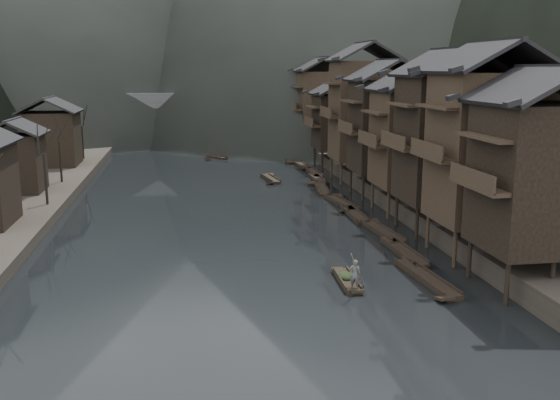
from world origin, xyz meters
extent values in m
plane|color=black|center=(0.00, 0.00, 0.00)|extent=(300.00, 300.00, 0.00)
cube|color=#2D2823|center=(35.00, 40.00, 0.90)|extent=(40.00, 200.00, 1.80)
cylinder|color=black|center=(14.20, -10.40, 1.30)|extent=(0.30, 0.30, 2.90)
cylinder|color=black|center=(14.20, -5.60, 1.30)|extent=(0.30, 0.30, 2.90)
cylinder|color=black|center=(16.95, -10.40, 1.30)|extent=(0.30, 0.30, 2.90)
cylinder|color=black|center=(16.95, -5.60, 1.30)|extent=(0.30, 0.30, 2.90)
cube|color=black|center=(17.30, -8.00, 6.93)|extent=(7.00, 6.00, 8.67)
cube|color=#30251A|center=(13.30, -8.00, 6.50)|extent=(1.20, 5.70, 0.25)
cylinder|color=#30251A|center=(14.20, -3.40, 1.30)|extent=(0.30, 0.30, 2.90)
cylinder|color=#30251A|center=(14.20, 1.40, 1.30)|extent=(0.30, 0.30, 2.90)
cylinder|color=#30251A|center=(16.95, -3.40, 1.30)|extent=(0.30, 0.30, 2.90)
cylinder|color=#30251A|center=(16.95, 1.40, 1.30)|extent=(0.30, 0.30, 2.90)
cube|color=#30251A|center=(17.30, -1.00, 7.78)|extent=(7.00, 6.00, 10.36)
cube|color=#30251A|center=(13.30, -1.00, 7.26)|extent=(1.20, 5.70, 0.25)
cylinder|color=black|center=(14.20, 3.60, 1.30)|extent=(0.30, 0.30, 2.90)
cylinder|color=black|center=(14.20, 8.40, 1.30)|extent=(0.30, 0.30, 2.90)
cylinder|color=black|center=(16.95, 3.60, 1.30)|extent=(0.30, 0.30, 2.90)
cylinder|color=black|center=(16.95, 8.40, 1.30)|extent=(0.30, 0.30, 2.90)
cube|color=black|center=(17.30, 6.00, 7.63)|extent=(7.00, 6.00, 10.06)
cube|color=#30251A|center=(13.30, 6.00, 7.13)|extent=(1.20, 5.70, 0.25)
cylinder|color=#30251A|center=(14.20, 10.60, 1.30)|extent=(0.30, 0.30, 2.90)
cylinder|color=#30251A|center=(14.20, 15.40, 1.30)|extent=(0.30, 0.30, 2.90)
cylinder|color=#30251A|center=(16.95, 10.60, 1.30)|extent=(0.30, 0.30, 2.90)
cylinder|color=#30251A|center=(16.95, 15.40, 1.30)|extent=(0.30, 0.30, 2.90)
cube|color=#30251A|center=(17.30, 13.00, 6.93)|extent=(7.00, 6.00, 8.65)
cube|color=#30251A|center=(13.30, 13.00, 6.49)|extent=(1.20, 5.70, 0.25)
cylinder|color=black|center=(14.20, 18.60, 1.30)|extent=(0.30, 0.30, 2.90)
cylinder|color=black|center=(14.20, 23.40, 1.30)|extent=(0.30, 0.30, 2.90)
cylinder|color=black|center=(16.95, 18.60, 1.30)|extent=(0.30, 0.30, 2.90)
cylinder|color=black|center=(16.95, 23.40, 1.30)|extent=(0.30, 0.30, 2.90)
cube|color=black|center=(17.30, 21.00, 7.29)|extent=(7.00, 6.00, 9.39)
cube|color=#30251A|center=(13.30, 21.00, 6.82)|extent=(1.20, 5.70, 0.25)
cylinder|color=#30251A|center=(14.20, 27.60, 1.30)|extent=(0.30, 0.30, 2.90)
cylinder|color=#30251A|center=(14.20, 32.40, 1.30)|extent=(0.30, 0.30, 2.90)
cylinder|color=#30251A|center=(16.95, 27.60, 1.30)|extent=(0.30, 0.30, 2.90)
cylinder|color=#30251A|center=(16.95, 32.40, 1.30)|extent=(0.30, 0.30, 2.90)
cube|color=#30251A|center=(17.30, 30.00, 8.32)|extent=(7.00, 6.00, 11.45)
cube|color=#30251A|center=(13.30, 30.00, 7.75)|extent=(1.20, 5.70, 0.25)
cylinder|color=black|center=(14.20, 37.60, 1.30)|extent=(0.30, 0.30, 2.90)
cylinder|color=black|center=(14.20, 42.40, 1.30)|extent=(0.30, 0.30, 2.90)
cylinder|color=black|center=(16.95, 37.60, 1.30)|extent=(0.30, 0.30, 2.90)
cylinder|color=black|center=(16.95, 42.40, 1.30)|extent=(0.30, 0.30, 2.90)
cube|color=black|center=(17.30, 40.00, 6.20)|extent=(7.00, 6.00, 7.21)
cube|color=#30251A|center=(13.30, 40.00, 5.84)|extent=(1.20, 5.70, 0.25)
cylinder|color=#30251A|center=(14.20, 49.60, 1.30)|extent=(0.30, 0.30, 2.90)
cylinder|color=#30251A|center=(14.20, 54.40, 1.30)|extent=(0.30, 0.30, 2.90)
cylinder|color=#30251A|center=(16.95, 49.60, 1.30)|extent=(0.30, 0.30, 2.90)
cylinder|color=#30251A|center=(16.95, 54.40, 1.30)|extent=(0.30, 0.30, 2.90)
cube|color=#30251A|center=(17.30, 52.00, 7.66)|extent=(7.00, 6.00, 10.12)
cube|color=#30251A|center=(13.30, 52.00, 7.16)|extent=(1.20, 5.70, 0.25)
cube|color=black|center=(-20.50, 24.00, 4.10)|extent=(5.00, 5.00, 5.80)
cube|color=black|center=(-20.50, 42.00, 4.60)|extent=(6.50, 6.50, 6.80)
cylinder|color=black|center=(-17.00, 17.20, 3.54)|extent=(0.24, 0.24, 4.67)
cylinder|color=black|center=(-17.00, 28.99, 3.46)|extent=(0.24, 0.24, 4.52)
cylinder|color=black|center=(-17.00, 47.35, 3.47)|extent=(0.24, 0.24, 4.53)
cube|color=black|center=(11.26, -5.76, 0.15)|extent=(1.74, 7.65, 0.30)
cube|color=black|center=(11.26, -5.76, 0.33)|extent=(1.79, 7.50, 0.10)
cube|color=black|center=(11.57, -2.13, 0.29)|extent=(1.01, 1.00, 0.37)
cube|color=black|center=(10.95, -9.38, 0.29)|extent=(1.01, 1.00, 0.37)
cube|color=black|center=(11.84, -0.02, 0.15)|extent=(1.33, 7.05, 0.30)
cube|color=black|center=(11.84, -0.02, 0.33)|extent=(1.38, 6.92, 0.10)
cube|color=black|center=(11.95, 3.35, 0.29)|extent=(0.96, 0.89, 0.35)
cube|color=black|center=(11.73, -3.39, 0.29)|extent=(0.96, 0.89, 0.35)
cube|color=black|center=(12.09, 5.69, 0.15)|extent=(1.82, 7.15, 0.30)
cube|color=black|center=(12.09, 5.69, 0.33)|extent=(1.86, 7.01, 0.10)
cube|color=black|center=(12.44, 9.07, 0.29)|extent=(1.02, 0.96, 0.35)
cube|color=black|center=(11.74, 2.31, 0.29)|extent=(1.02, 0.96, 0.35)
cube|color=black|center=(11.50, 12.10, 0.15)|extent=(1.16, 6.50, 0.30)
cube|color=black|center=(11.50, 12.10, 0.33)|extent=(1.21, 6.37, 0.10)
cube|color=black|center=(11.47, 15.22, 0.29)|extent=(0.94, 0.81, 0.34)
cube|color=black|center=(11.53, 8.98, 0.29)|extent=(0.94, 0.81, 0.34)
cube|color=black|center=(11.52, 16.91, 0.15)|extent=(2.04, 7.00, 0.30)
cube|color=black|center=(11.52, 16.91, 0.33)|extent=(2.08, 6.87, 0.10)
cube|color=black|center=(11.98, 20.20, 0.29)|extent=(1.04, 0.97, 0.35)
cube|color=black|center=(11.06, 13.63, 0.29)|extent=(1.04, 0.97, 0.35)
cube|color=black|center=(11.21, 24.61, 0.15)|extent=(1.94, 7.03, 0.30)
cube|color=black|center=(11.21, 24.61, 0.33)|extent=(1.97, 6.90, 0.10)
cube|color=black|center=(10.81, 27.92, 0.29)|extent=(1.03, 0.96, 0.35)
cube|color=black|center=(11.62, 21.29, 0.29)|extent=(1.03, 0.96, 0.35)
cube|color=black|center=(12.08, 30.65, 0.15)|extent=(1.31, 5.85, 0.30)
cube|color=black|center=(12.08, 30.65, 0.33)|extent=(1.36, 5.73, 0.10)
cube|color=black|center=(11.98, 33.44, 0.29)|extent=(0.96, 0.75, 0.32)
cube|color=black|center=(12.18, 27.86, 0.29)|extent=(0.96, 0.75, 0.32)
cube|color=black|center=(12.59, 35.48, 0.15)|extent=(1.29, 7.71, 0.30)
cube|color=black|center=(12.59, 35.48, 0.33)|extent=(1.34, 7.56, 0.10)
cube|color=black|center=(12.50, 39.17, 0.29)|extent=(0.96, 0.96, 0.37)
cube|color=black|center=(12.68, 31.79, 0.29)|extent=(0.96, 0.96, 0.37)
cube|color=black|center=(12.18, 41.78, 0.15)|extent=(1.32, 6.75, 0.30)
cube|color=black|center=(12.18, 41.78, 0.33)|extent=(1.37, 6.62, 0.10)
cube|color=black|center=(12.28, 45.00, 0.29)|extent=(0.96, 0.86, 0.34)
cube|color=black|center=(12.07, 38.55, 0.29)|extent=(0.96, 0.86, 0.34)
cube|color=black|center=(11.21, 47.34, 0.15)|extent=(1.38, 7.22, 0.30)
cube|color=black|center=(11.21, 47.34, 0.33)|extent=(1.43, 7.08, 0.10)
cube|color=black|center=(11.07, 50.79, 0.29)|extent=(0.97, 0.92, 0.36)
cube|color=black|center=(11.34, 43.90, 0.29)|extent=(0.97, 0.92, 0.36)
cube|color=black|center=(6.48, 31.72, 0.15)|extent=(1.78, 5.91, 0.30)
cube|color=black|center=(6.48, 31.72, 0.33)|extent=(1.81, 5.81, 0.10)
cube|color=black|center=(6.86, 34.49, 0.29)|extent=(0.94, 0.83, 0.32)
cube|color=black|center=(6.10, 28.95, 0.29)|extent=(0.94, 0.83, 0.32)
cube|color=black|center=(1.00, 51.99, 0.15)|extent=(3.39, 4.82, 0.30)
cube|color=black|center=(1.00, 51.99, 0.33)|extent=(3.38, 4.76, 0.10)
cube|color=black|center=(2.22, 54.06, 0.29)|extent=(1.05, 0.97, 0.30)
cube|color=black|center=(-0.21, 49.92, 0.29)|extent=(1.05, 0.97, 0.30)
cube|color=#4C4C4F|center=(0.00, 72.00, 7.20)|extent=(40.00, 6.00, 1.60)
cube|color=#4C4C4F|center=(0.00, 69.30, 8.50)|extent=(40.00, 0.50, 1.00)
cube|color=#4C4C4F|center=(0.00, 74.70, 8.50)|extent=(40.00, 0.50, 1.00)
cube|color=#4C4C4F|center=(-14.00, 72.00, 3.20)|extent=(3.20, 6.00, 6.40)
cube|color=#4C4C4F|center=(-4.50, 72.00, 3.20)|extent=(3.20, 6.00, 6.40)
cube|color=#4C4C4F|center=(4.50, 72.00, 3.20)|extent=(3.20, 6.00, 6.40)
cube|color=#4C4C4F|center=(14.00, 72.00, 3.20)|extent=(3.20, 6.00, 6.40)
cube|color=black|center=(6.15, -5.45, 0.15)|extent=(1.09, 4.30, 0.30)
cube|color=black|center=(6.15, -5.45, 0.33)|extent=(1.14, 4.22, 0.10)
cube|color=black|center=(6.07, -3.40, 0.29)|extent=(0.81, 0.57, 0.28)
cube|color=black|center=(6.23, -7.49, 0.29)|extent=(0.81, 0.57, 0.28)
ellipsoid|color=black|center=(6.14, -5.23, 0.74)|extent=(1.02, 1.34, 0.61)
imported|color=#535456|center=(6.21, -7.07, 1.36)|extent=(0.81, 0.72, 1.86)
cylinder|color=#8C7A51|center=(6.41, -7.07, 3.78)|extent=(1.57, 2.08, 2.96)
camera|label=1|loc=(-3.72, -41.63, 13.29)|focal=40.00mm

